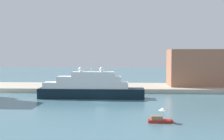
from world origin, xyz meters
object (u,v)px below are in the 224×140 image
at_px(small_motorboat, 160,118).
at_px(parked_car, 63,85).
at_px(harbor_building, 199,68).
at_px(person_figure, 80,84).
at_px(mooring_bollard, 100,87).
at_px(large_yacht, 90,88).

xyz_separation_m(small_motorboat, parked_car, (-27.42, 43.73, 1.14)).
xyz_separation_m(small_motorboat, harbor_building, (19.61, 48.13, 6.89)).
height_order(person_figure, mooring_bollard, person_figure).
height_order(harbor_building, person_figure, harbor_building).
relative_size(small_motorboat, mooring_bollard, 5.68).
xyz_separation_m(harbor_building, person_figure, (-41.42, -2.83, -5.48)).
distance_m(parked_car, mooring_bollard, 14.44).
xyz_separation_m(parked_car, person_figure, (5.61, 1.57, 0.27)).
bearing_deg(large_yacht, parked_car, 124.73).
bearing_deg(person_figure, mooring_bollard, -42.98).
bearing_deg(small_motorboat, person_figure, 115.71).
xyz_separation_m(large_yacht, person_figure, (-5.69, 17.87, -0.72)).
distance_m(large_yacht, person_figure, 18.76).
relative_size(small_motorboat, parked_car, 1.08).
bearing_deg(small_motorboat, mooring_bollard, 110.31).
height_order(large_yacht, person_figure, large_yacht).
relative_size(harbor_building, mooring_bollard, 27.36).
relative_size(harbor_building, person_figure, 11.54).
bearing_deg(small_motorboat, parked_car, 122.09).
relative_size(harbor_building, parked_car, 5.22).
relative_size(large_yacht, small_motorboat, 6.69).
relative_size(large_yacht, harbor_building, 1.39).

